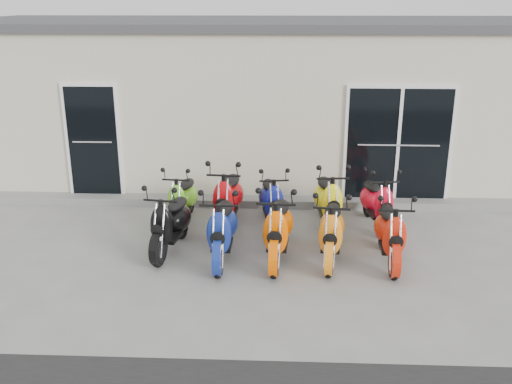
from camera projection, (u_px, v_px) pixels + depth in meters
ground at (254, 248)px, 9.13m from camera, size 80.00×80.00×0.00m
building at (265, 96)px, 13.54m from camera, size 14.00×6.00×3.20m
roof_cap at (265, 23)px, 13.00m from camera, size 14.20×6.20×0.16m
front_step at (259, 202)px, 11.02m from camera, size 14.00×0.40×0.15m
door_left at (93, 138)px, 10.92m from camera, size 1.07×0.08×2.22m
door_right at (398, 141)px, 10.67m from camera, size 2.02×0.08×2.22m
scooter_front_black at (170, 215)px, 8.84m from camera, size 0.84×1.71×1.21m
scooter_front_blue at (222, 221)px, 8.53m from camera, size 0.64×1.72×1.27m
scooter_front_orange_a at (278, 220)px, 8.52m from camera, size 0.78×1.80×1.30m
scooter_front_orange_b at (332, 223)px, 8.52m from camera, size 0.79×1.70×1.21m
scooter_front_red at (391, 225)px, 8.46m from camera, size 0.66×1.65×1.20m
scooter_back_green at (182, 193)px, 9.99m from camera, size 0.69×1.57×1.13m
scooter_back_red at (228, 191)px, 9.81m from camera, size 0.77×1.81×1.31m
scooter_back_blue at (271, 194)px, 9.91m from camera, size 0.78×1.62×1.15m
scooter_back_yellow at (328, 193)px, 9.78m from camera, size 0.75×1.74×1.25m
scooter_back_extra at (377, 196)px, 9.83m from camera, size 0.78×1.62×1.15m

